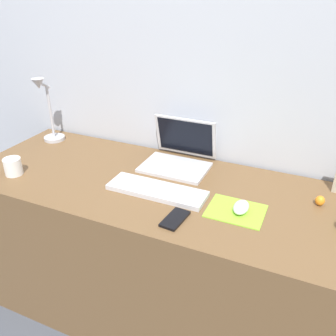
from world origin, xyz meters
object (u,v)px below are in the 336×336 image
Objects in this scene: mouse at (241,207)px; cell_phone at (175,219)px; laptop at (180,153)px; coffee_mug at (13,167)px; keyboard at (157,190)px; toy_figurine_orange at (320,201)px; desk_lamp at (47,112)px.

mouse reaches higher than cell_phone.
laptop is 0.75m from coffee_mug.
laptop is 0.73× the size of keyboard.
toy_figurine_orange is (0.63, -0.11, -0.03)m from laptop.
mouse is 0.28× the size of desk_lamp.
laptop is 3.90× the size of coffee_mug.
mouse is 2.43× the size of toy_figurine_orange.
cell_phone is 0.37× the size of desk_lamp.
keyboard is at bearing -18.35° from desk_lamp.
mouse is at bearing 6.93° from coffee_mug.
desk_lamp reaches higher than cell_phone.
laptop reaches higher than coffee_mug.
keyboard is (0.02, -0.28, -0.04)m from laptop.
mouse is 0.32m from toy_figurine_orange.
laptop is 0.28m from keyboard.
toy_figurine_orange is at bearing 32.68° from mouse.
mouse is 0.25m from cell_phone.
keyboard is at bearing -164.24° from toy_figurine_orange.
laptop is 2.34× the size of cell_phone.
keyboard is at bearing -86.75° from laptop.
mouse is 1.25× the size of coffee_mug.
cell_phone is (0.14, -0.15, -0.01)m from keyboard.
laptop is 3.12× the size of mouse.
coffee_mug is (-1.00, -0.12, 0.02)m from mouse.
cell_phone is at bearing -144.04° from mouse.
toy_figurine_orange is (1.36, -0.08, -0.14)m from desk_lamp.
laptop is 7.60× the size of toy_figurine_orange.
toy_figurine_orange is (0.27, 0.17, -0.00)m from mouse.
cell_phone is 0.99m from desk_lamp.
mouse reaches higher than keyboard.
keyboard is 0.66m from coffee_mug.
keyboard reaches higher than cell_phone.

